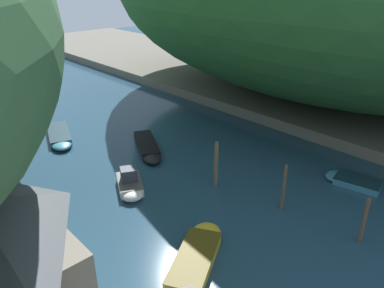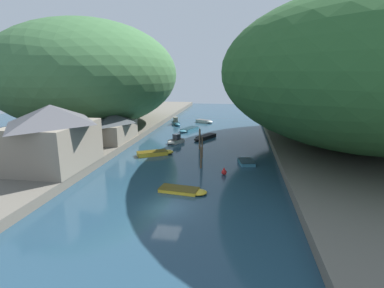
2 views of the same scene
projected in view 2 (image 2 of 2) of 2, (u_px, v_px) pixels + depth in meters
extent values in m
plane|color=#234256|center=(204.00, 139.00, 56.77)|extent=(130.00, 130.00, 0.00)
cube|color=#666056|center=(92.00, 133.00, 60.19)|extent=(22.00, 120.00, 1.04)
cube|color=#666056|center=(332.00, 141.00, 53.11)|extent=(22.00, 120.00, 1.04)
ellipsoid|color=#3D6B3D|center=(94.00, 75.00, 62.32)|extent=(33.79, 47.31, 21.62)
ellipsoid|color=#285628|center=(354.00, 72.00, 46.90)|extent=(41.64, 58.29, 22.84)
cube|color=gray|center=(54.00, 145.00, 36.32)|extent=(7.70, 10.08, 5.38)
pyramid|color=#4C4C51|center=(51.00, 114.00, 35.42)|extent=(8.31, 10.89, 2.26)
cube|color=gray|center=(113.00, 131.00, 50.86)|extent=(5.39, 9.39, 3.05)
pyramid|color=#3D4247|center=(112.00, 118.00, 50.32)|extent=(5.82, 10.14, 1.54)
cube|color=white|center=(203.00, 121.00, 75.20)|extent=(3.96, 3.23, 0.67)
ellipsoid|color=white|center=(209.00, 122.00, 74.10)|extent=(2.35, 2.27, 0.67)
cube|color=#525252|center=(203.00, 120.00, 75.12)|extent=(4.04, 3.30, 0.03)
cube|color=teal|center=(246.00, 162.00, 41.41)|extent=(2.48, 3.35, 0.47)
ellipsoid|color=teal|center=(244.00, 159.00, 42.88)|extent=(2.07, 1.85, 0.47)
cube|color=#132A33|center=(246.00, 161.00, 41.36)|extent=(2.53, 3.42, 0.03)
cube|color=silver|center=(176.00, 141.00, 53.68)|extent=(2.70, 3.23, 0.63)
ellipsoid|color=silver|center=(171.00, 143.00, 52.58)|extent=(1.99, 1.94, 0.63)
cube|color=#504E4A|center=(176.00, 139.00, 53.60)|extent=(2.76, 3.29, 0.03)
cube|color=#333842|center=(177.00, 137.00, 53.57)|extent=(1.44, 1.39, 0.94)
cube|color=gold|center=(152.00, 153.00, 45.68)|extent=(4.78, 3.83, 0.60)
ellipsoid|color=gold|center=(166.00, 152.00, 46.45)|extent=(2.81, 2.63, 0.60)
cube|color=#4C3E0E|center=(152.00, 151.00, 45.61)|extent=(4.88, 3.90, 0.03)
cube|color=gold|center=(179.00, 190.00, 31.86)|extent=(4.29, 2.36, 0.36)
ellipsoid|color=gold|center=(197.00, 192.00, 31.30)|extent=(2.25, 2.00, 0.36)
cube|color=#4C3E0E|center=(179.00, 188.00, 31.82)|extent=(4.38, 2.41, 0.03)
cube|color=teal|center=(176.00, 123.00, 72.33)|extent=(2.71, 4.03, 0.67)
ellipsoid|color=teal|center=(177.00, 125.00, 70.52)|extent=(1.88, 2.24, 0.67)
cube|color=#132A33|center=(176.00, 122.00, 72.24)|extent=(2.77, 4.11, 0.03)
cube|color=#9E937F|center=(176.00, 119.00, 72.23)|extent=(1.36, 1.59, 1.13)
cube|color=black|center=(206.00, 137.00, 57.26)|extent=(3.56, 5.02, 0.62)
ellipsoid|color=black|center=(199.00, 139.00, 55.35)|extent=(2.39, 2.82, 0.62)
cube|color=black|center=(206.00, 135.00, 57.18)|extent=(3.63, 5.12, 0.03)
cube|color=teal|center=(190.00, 129.00, 65.16)|extent=(3.40, 5.26, 0.55)
ellipsoid|color=teal|center=(184.00, 131.00, 63.07)|extent=(2.46, 2.91, 0.55)
cube|color=#132A33|center=(190.00, 128.00, 65.09)|extent=(3.47, 5.37, 0.03)
cylinder|color=brown|center=(201.00, 158.00, 39.31)|extent=(0.22, 0.22, 2.80)
sphere|color=brown|center=(201.00, 147.00, 38.97)|extent=(0.20, 0.20, 0.20)
cylinder|color=brown|center=(202.00, 148.00, 44.10)|extent=(0.22, 0.22, 3.08)
sphere|color=brown|center=(202.00, 137.00, 43.73)|extent=(0.20, 0.20, 0.20)
cylinder|color=brown|center=(200.00, 140.00, 48.96)|extent=(0.30, 0.30, 3.27)
sphere|color=brown|center=(200.00, 129.00, 48.56)|extent=(0.27, 0.27, 0.27)
sphere|color=red|center=(224.00, 172.00, 37.02)|extent=(0.65, 0.65, 0.65)
cone|color=red|center=(224.00, 168.00, 36.90)|extent=(0.33, 0.33, 0.33)
cylinder|color=#282D3D|center=(57.00, 171.00, 33.91)|extent=(0.13, 0.13, 0.85)
cylinder|color=#282D3D|center=(58.00, 171.00, 34.08)|extent=(0.13, 0.13, 0.85)
cube|color=navy|center=(57.00, 165.00, 33.82)|extent=(0.25, 0.39, 0.62)
sphere|color=#9E7051|center=(56.00, 161.00, 33.73)|extent=(0.22, 0.22, 0.22)
cylinder|color=#282D3D|center=(66.00, 172.00, 33.52)|extent=(0.13, 0.13, 0.85)
cylinder|color=#282D3D|center=(67.00, 172.00, 33.68)|extent=(0.13, 0.13, 0.85)
cube|color=#B2231E|center=(66.00, 166.00, 33.43)|extent=(0.29, 0.42, 0.62)
sphere|color=beige|center=(66.00, 162.00, 33.33)|extent=(0.22, 0.22, 0.22)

